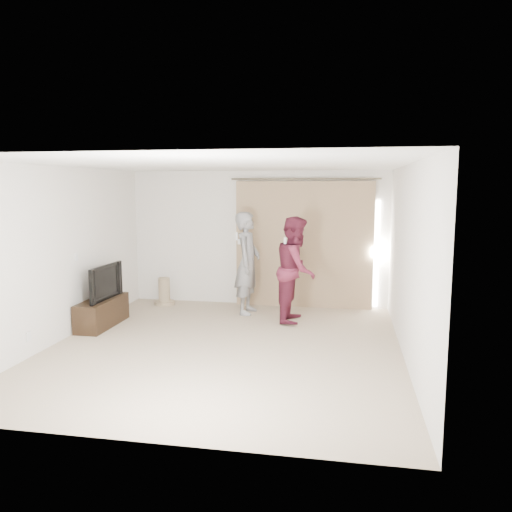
{
  "coord_description": "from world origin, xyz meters",
  "views": [
    {
      "loc": [
        1.69,
        -6.74,
        2.3
      ],
      "look_at": [
        0.25,
        1.2,
        1.17
      ],
      "focal_mm": 35.0,
      "sensor_mm": 36.0,
      "label": 1
    }
  ],
  "objects_px": {
    "tv_console": "(102,312)",
    "person_woman": "(296,269)",
    "tv": "(101,282)",
    "person_man": "(248,263)"
  },
  "relations": [
    {
      "from": "tv_console",
      "to": "tv",
      "type": "height_order",
      "value": "tv"
    },
    {
      "from": "tv",
      "to": "tv_console",
      "type": "bearing_deg",
      "value": 0.0
    },
    {
      "from": "person_man",
      "to": "person_woman",
      "type": "relative_size",
      "value": 1.03
    },
    {
      "from": "person_woman",
      "to": "tv",
      "type": "bearing_deg",
      "value": -164.01
    },
    {
      "from": "tv",
      "to": "person_woman",
      "type": "relative_size",
      "value": 0.55
    },
    {
      "from": "person_man",
      "to": "tv_console",
      "type": "bearing_deg",
      "value": -150.15
    },
    {
      "from": "tv_console",
      "to": "person_woman",
      "type": "bearing_deg",
      "value": 15.99
    },
    {
      "from": "tv",
      "to": "person_man",
      "type": "bearing_deg",
      "value": -58.3
    },
    {
      "from": "tv",
      "to": "person_man",
      "type": "distance_m",
      "value": 2.56
    },
    {
      "from": "tv_console",
      "to": "person_man",
      "type": "relative_size",
      "value": 0.64
    }
  ]
}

